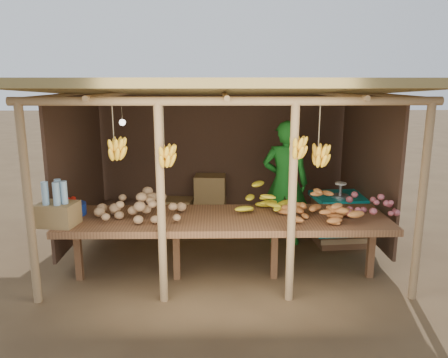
{
  "coord_description": "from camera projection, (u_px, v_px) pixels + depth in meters",
  "views": [
    {
      "loc": [
        -0.12,
        -5.98,
        2.41
      ],
      "look_at": [
        0.0,
        0.0,
        1.05
      ],
      "focal_mm": 35.0,
      "sensor_mm": 36.0,
      "label": 1
    }
  ],
  "objects": [
    {
      "name": "ground",
      "position": [
        224.0,
        249.0,
        6.36
      ],
      "size": [
        60.0,
        60.0,
        0.0
      ],
      "primitive_type": "plane",
      "color": "brown",
      "rests_on": "ground"
    },
    {
      "name": "stall_structure",
      "position": [
        223.0,
        117.0,
        5.92
      ],
      "size": [
        4.7,
        3.5,
        2.43
      ],
      "color": "#A37D54",
      "rests_on": "ground"
    },
    {
      "name": "counter",
      "position": [
        226.0,
        221.0,
        5.27
      ],
      "size": [
        3.9,
        1.05,
        0.8
      ],
      "color": "brown",
      "rests_on": "ground"
    },
    {
      "name": "potato_heap",
      "position": [
        140.0,
        201.0,
        5.24
      ],
      "size": [
        1.15,
        0.72,
        0.37
      ],
      "primitive_type": null,
      "rotation": [
        0.0,
        0.0,
        0.05
      ],
      "color": "#A27B53",
      "rests_on": "counter"
    },
    {
      "name": "sweet_potato_heap",
      "position": [
        323.0,
        205.0,
        5.11
      ],
      "size": [
        0.93,
        0.59,
        0.36
      ],
      "primitive_type": null,
      "rotation": [
        0.0,
        0.0,
        -0.04
      ],
      "color": "#B6692E",
      "rests_on": "counter"
    },
    {
      "name": "onion_heap",
      "position": [
        372.0,
        200.0,
        5.31
      ],
      "size": [
        0.98,
        0.81,
        0.36
      ],
      "primitive_type": null,
      "rotation": [
        0.0,
        0.0,
        0.42
      ],
      "color": "#B35761",
      "rests_on": "counter"
    },
    {
      "name": "banana_pile",
      "position": [
        263.0,
        197.0,
        5.45
      ],
      "size": [
        0.69,
        0.44,
        0.35
      ],
      "primitive_type": null,
      "rotation": [
        0.0,
        0.0,
        0.07
      ],
      "color": "yellow",
      "rests_on": "counter"
    },
    {
      "name": "tomato_basin",
      "position": [
        70.0,
        208.0,
        5.32
      ],
      "size": [
        0.39,
        0.39,
        0.2
      ],
      "rotation": [
        0.0,
        0.0,
        -0.26
      ],
      "color": "navy",
      "rests_on": "counter"
    },
    {
      "name": "bottle_box",
      "position": [
        58.0,
        208.0,
        4.91
      ],
      "size": [
        0.46,
        0.39,
        0.52
      ],
      "color": "olive",
      "rests_on": "counter"
    },
    {
      "name": "vendor",
      "position": [
        285.0,
        183.0,
        6.44
      ],
      "size": [
        0.75,
        0.57,
        1.85
      ],
      "primitive_type": "imported",
      "rotation": [
        0.0,
        0.0,
        2.94
      ],
      "color": "#17691C",
      "rests_on": "ground"
    },
    {
      "name": "tarp_crate",
      "position": [
        340.0,
        217.0,
        6.53
      ],
      "size": [
        0.87,
        0.77,
        0.97
      ],
      "color": "brown",
      "rests_on": "ground"
    },
    {
      "name": "carton_stack",
      "position": [
        199.0,
        203.0,
        7.44
      ],
      "size": [
        1.12,
        0.47,
        0.82
      ],
      "color": "olive",
      "rests_on": "ground"
    },
    {
      "name": "burlap_sacks",
      "position": [
        120.0,
        212.0,
        7.4
      ],
      "size": [
        0.72,
        0.38,
        0.51
      ],
      "color": "#482F21",
      "rests_on": "ground"
    }
  ]
}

